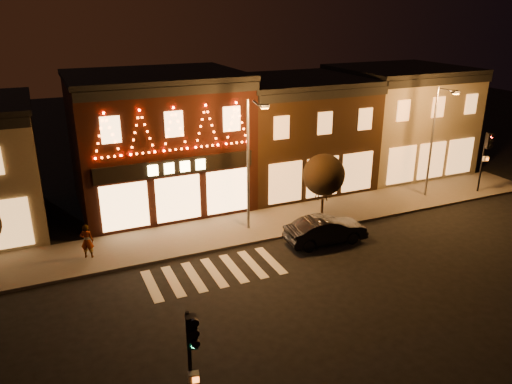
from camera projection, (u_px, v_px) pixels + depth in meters
ground at (247, 317)px, 20.33m from camera, size 120.00×120.00×0.00m
sidewalk_far at (224, 232)px, 27.92m from camera, size 44.00×4.00×0.15m
building_pulp at (158, 140)px, 30.86m from camera, size 10.20×8.34×8.30m
building_right_a at (293, 132)px, 34.63m from camera, size 9.20×8.28×7.50m
building_right_b at (398, 119)px, 38.01m from camera, size 9.20×8.28×7.80m
traffic_signal_near at (192, 353)px, 13.40m from camera, size 0.34×0.44×4.22m
traffic_signal_far at (486, 150)px, 32.80m from camera, size 0.38×0.47×4.09m
streetlamp_mid at (250, 156)px, 26.58m from camera, size 0.62×1.67×7.29m
streetlamp_right at (435, 134)px, 31.57m from camera, size 0.45×1.63×7.15m
tree_right at (324, 175)px, 28.27m from camera, size 2.40×2.40×4.02m
dark_sedan at (326, 230)px, 26.55m from camera, size 4.49×1.72×1.46m
pedestrian at (87, 241)px, 24.61m from camera, size 0.76×0.64×1.78m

